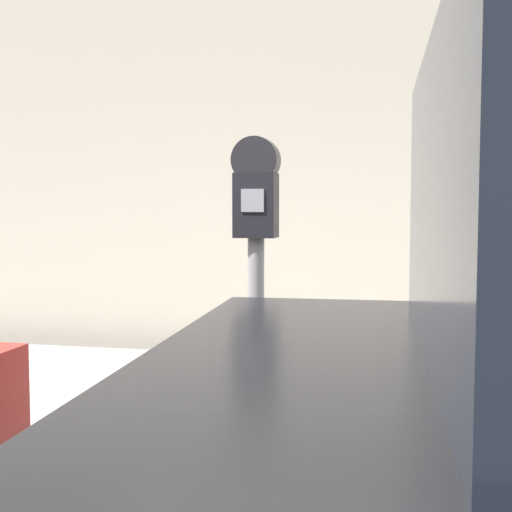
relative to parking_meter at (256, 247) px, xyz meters
The scene contains 2 objects.
sidewalk 1.74m from the parking_meter, 64.30° to the left, with size 24.00×2.80×0.14m.
parking_meter is the anchor object (origin of this frame).
Camera 1 is at (0.09, -2.11, 1.39)m, focal length 50.00 mm.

